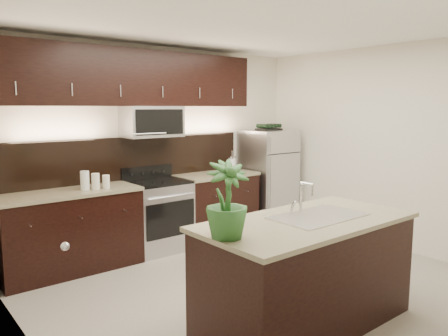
{
  "coord_description": "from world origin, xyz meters",
  "views": [
    {
      "loc": [
        -3.1,
        -3.22,
        1.88
      ],
      "look_at": [
        -0.05,
        0.55,
        1.21
      ],
      "focal_mm": 35.0,
      "sensor_mm": 36.0,
      "label": 1
    }
  ],
  "objects": [
    {
      "name": "plant",
      "position": [
        -1.15,
        -0.84,
        1.22
      ],
      "size": [
        0.38,
        0.38,
        0.56
      ],
      "primitive_type": "imported",
      "rotation": [
        0.0,
        0.0,
        -0.22
      ],
      "color": "#265823",
      "rests_on": "island"
    },
    {
      "name": "counter_run",
      "position": [
        -0.46,
        1.69,
        0.47
      ],
      "size": [
        3.51,
        0.65,
        0.94
      ],
      "color": "black",
      "rests_on": "ground"
    },
    {
      "name": "sink_faucet",
      "position": [
        -0.13,
        -0.84,
        0.96
      ],
      "size": [
        0.84,
        0.5,
        0.28
      ],
      "color": "silver",
      "rests_on": "island"
    },
    {
      "name": "french_press",
      "position": [
        0.98,
        1.64,
        1.05
      ],
      "size": [
        0.11,
        0.11,
        0.31
      ],
      "rotation": [
        0.0,
        0.0,
        0.15
      ],
      "color": "silver",
      "rests_on": "counter_run"
    },
    {
      "name": "wine_rack",
      "position": [
        1.72,
        1.63,
        1.57
      ],
      "size": [
        0.38,
        0.23,
        0.09
      ],
      "color": "black",
      "rests_on": "refrigerator"
    },
    {
      "name": "room_walls",
      "position": [
        -0.11,
        -0.04,
        1.7
      ],
      "size": [
        4.52,
        4.02,
        2.71
      ],
      "color": "beige",
      "rests_on": "ground"
    },
    {
      "name": "upper_fixtures",
      "position": [
        -0.43,
        1.84,
        2.14
      ],
      "size": [
        3.49,
        0.4,
        1.66
      ],
      "color": "black",
      "rests_on": "counter_run"
    },
    {
      "name": "island",
      "position": [
        -0.28,
        -0.85,
        0.47
      ],
      "size": [
        1.96,
        0.96,
        0.94
      ],
      "color": "black",
      "rests_on": "ground"
    },
    {
      "name": "canisters",
      "position": [
        -1.15,
        1.62,
        1.04
      ],
      "size": [
        0.32,
        0.15,
        0.22
      ],
      "rotation": [
        0.0,
        0.0,
        -0.25
      ],
      "color": "silver",
      "rests_on": "counter_run"
    },
    {
      "name": "bananas",
      "position": [
        0.69,
        1.61,
        0.97
      ],
      "size": [
        0.19,
        0.16,
        0.05
      ],
      "primitive_type": "ellipsoid",
      "rotation": [
        0.0,
        0.0,
        0.17
      ],
      "color": "gold",
      "rests_on": "counter_run"
    },
    {
      "name": "ground",
      "position": [
        0.0,
        0.0,
        0.0
      ],
      "size": [
        4.5,
        4.5,
        0.0
      ],
      "primitive_type": "plane",
      "color": "gray",
      "rests_on": "ground"
    },
    {
      "name": "refrigerator",
      "position": [
        1.72,
        1.63,
        0.77
      ],
      "size": [
        0.74,
        0.67,
        1.53
      ],
      "primitive_type": "cube",
      "color": "#B2B2B7",
      "rests_on": "ground"
    }
  ]
}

